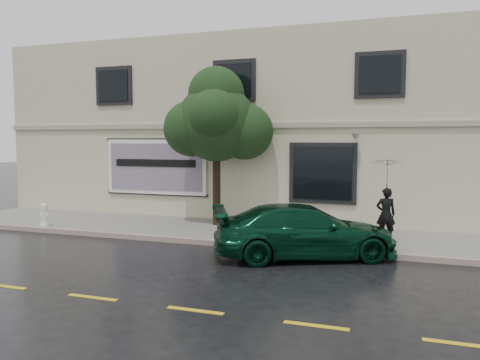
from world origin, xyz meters
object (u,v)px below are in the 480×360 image
(fire_hydrant, at_px, (45,215))
(street_tree, at_px, (216,123))
(car, at_px, (305,231))
(pedestrian, at_px, (386,214))

(fire_hydrant, bearing_deg, street_tree, 41.82)
(car, height_order, pedestrian, pedestrian)
(car, distance_m, fire_hydrant, 9.17)
(street_tree, xyz_separation_m, fire_hydrant, (-5.49, -2.12, -3.13))
(pedestrian, xyz_separation_m, street_tree, (-5.63, 0.83, 2.73))
(pedestrian, relative_size, fire_hydrant, 1.99)
(car, xyz_separation_m, street_tree, (-3.64, 2.94, 2.96))
(street_tree, bearing_deg, car, -38.93)
(street_tree, distance_m, fire_hydrant, 6.66)
(car, bearing_deg, street_tree, 26.81)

